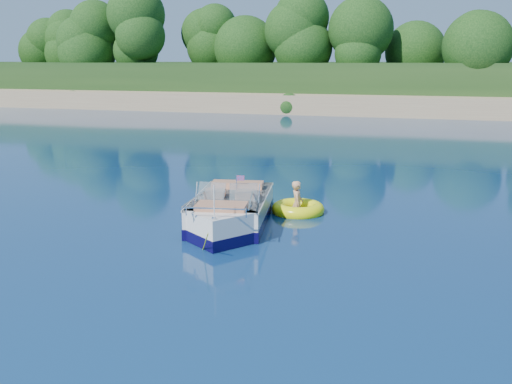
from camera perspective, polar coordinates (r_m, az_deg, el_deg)
ground at (r=11.18m, az=-3.05°, el=-8.89°), size 160.00×160.00×0.00m
shoreline at (r=73.68m, az=14.15°, el=10.12°), size 170.00×59.00×6.00m
treeline at (r=50.91m, az=13.15°, el=14.22°), size 150.00×7.12×8.19m
motorboat at (r=14.62m, az=-2.63°, el=-2.21°), size 2.36×5.11×1.71m
tow_tube at (r=16.03m, az=4.22°, el=-1.72°), size 1.72×1.72×0.39m
boy at (r=16.15m, az=4.12°, el=-1.99°), size 0.51×0.79×1.45m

